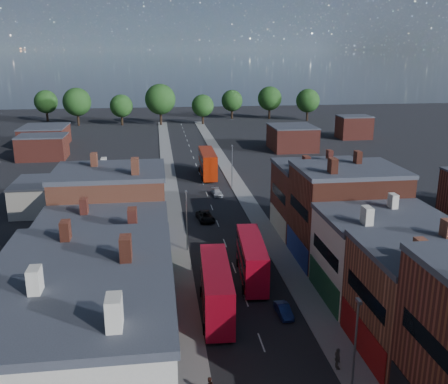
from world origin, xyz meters
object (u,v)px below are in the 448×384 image
object	(u,v)px
car_3	(217,193)
bus_2	(208,163)
bus_0	(216,288)
car_2	(205,216)
car_1	(284,310)
ped_3	(338,359)
bus_1	(252,258)

from	to	relation	value
car_3	bus_2	bearing A→B (deg)	85.94
bus_0	car_2	xyz separation A→B (m)	(1.68, 27.92, -2.04)
car_1	bus_0	bearing A→B (deg)	165.42
bus_2	car_2	size ratio (longest dim) A/B	2.52
bus_0	car_2	size ratio (longest dim) A/B	2.41
car_2	ped_3	size ratio (longest dim) A/B	2.62
bus_0	car_2	world-z (taller)	bus_0
car_3	ped_3	size ratio (longest dim) A/B	2.05
car_2	bus_0	bearing A→B (deg)	-100.32
bus_0	car_3	xyz separation A→B (m)	(5.08, 41.18, -2.17)
bus_1	car_2	world-z (taller)	bus_1
bus_2	car_3	bearing A→B (deg)	-88.62
bus_1	ped_3	bearing A→B (deg)	-73.39
bus_2	car_2	bearing A→B (deg)	-96.11
bus_1	bus_2	size ratio (longest dim) A/B	0.90
bus_1	ped_3	size ratio (longest dim) A/B	5.97
bus_2	car_1	bearing A→B (deg)	-87.82
bus_0	bus_2	world-z (taller)	bus_2
car_2	car_3	size ratio (longest dim) A/B	1.28
bus_0	ped_3	xyz separation A→B (m)	(8.67, -10.35, -1.67)
car_2	car_3	bearing A→B (deg)	68.77
car_1	car_3	bearing A→B (deg)	88.71
bus_2	car_1	world-z (taller)	bus_2
bus_2	car_3	world-z (taller)	bus_2
bus_2	car_2	xyz separation A→B (m)	(-3.19, -27.37, -2.19)
bus_0	car_2	bearing A→B (deg)	89.56
bus_1	car_3	size ratio (longest dim) A/B	2.92
car_1	ped_3	bearing A→B (deg)	-79.70
bus_1	car_1	world-z (taller)	bus_1
bus_0	bus_2	xyz separation A→B (m)	(4.87, 55.29, 0.15)
bus_2	bus_1	bearing A→B (deg)	-89.47
ped_3	car_1	bearing A→B (deg)	15.60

